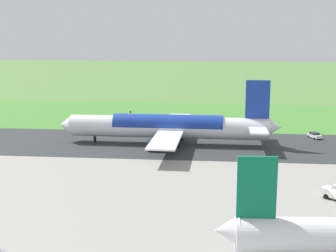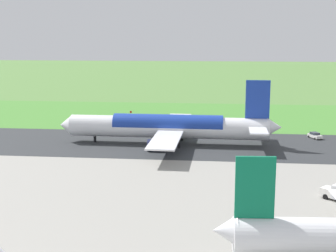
# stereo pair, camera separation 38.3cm
# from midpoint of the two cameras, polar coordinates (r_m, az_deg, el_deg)

# --- Properties ---
(ground_plane) EXTENTS (800.00, 800.00, 0.00)m
(ground_plane) POSITION_cam_midpoint_polar(r_m,az_deg,el_deg) (117.56, -7.08, -2.01)
(ground_plane) COLOR #547F3D
(runway_asphalt) EXTENTS (600.00, 30.44, 0.06)m
(runway_asphalt) POSITION_cam_midpoint_polar(r_m,az_deg,el_deg) (117.55, -7.08, -2.00)
(runway_asphalt) COLOR #2D3033
(runway_asphalt) RESTS_ON ground
(grass_verge_foreground) EXTENTS (600.00, 80.00, 0.04)m
(grass_verge_foreground) POSITION_cam_midpoint_polar(r_m,az_deg,el_deg) (148.54, -4.27, 0.71)
(grass_verge_foreground) COLOR #478534
(grass_verge_foreground) RESTS_ON ground
(airliner_main) EXTENTS (54.02, 44.09, 15.88)m
(airliner_main) POSITION_cam_midpoint_polar(r_m,az_deg,el_deg) (114.20, 0.28, -0.08)
(airliner_main) COLOR white
(airliner_main) RESTS_ON ground
(service_car_followme) EXTENTS (3.26, 4.57, 1.62)m
(service_car_followme) POSITION_cam_midpoint_polar(r_m,az_deg,el_deg) (126.97, 17.36, -1.09)
(service_car_followme) COLOR silver
(service_car_followme) RESTS_ON ground
(no_stopping_sign) EXTENTS (0.60, 0.10, 2.85)m
(no_stopping_sign) POSITION_cam_midpoint_polar(r_m,az_deg,el_deg) (148.74, -4.43, 1.37)
(no_stopping_sign) COLOR slate
(no_stopping_sign) RESTS_ON ground
(traffic_cone_orange) EXTENTS (0.40, 0.40, 0.55)m
(traffic_cone_orange) POSITION_cam_midpoint_polar(r_m,az_deg,el_deg) (152.75, -6.82, 1.04)
(traffic_cone_orange) COLOR orange
(traffic_cone_orange) RESTS_ON ground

